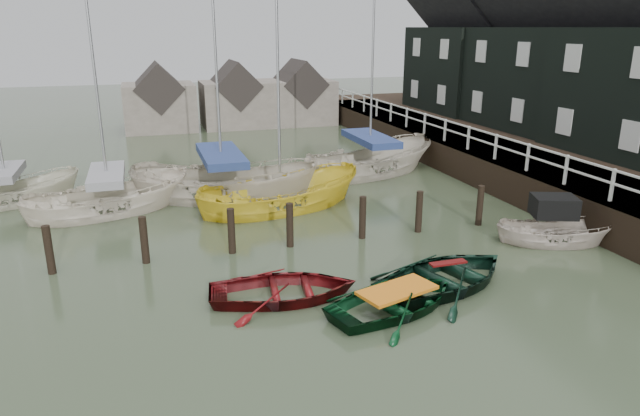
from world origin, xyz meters
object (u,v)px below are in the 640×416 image
object	(u,v)px
sailboat_b	(223,197)
sailboat_c	(281,208)
sailboat_e	(9,202)
rowboat_red	(284,298)
rowboat_dkgreen	(446,286)
motorboat	(554,239)
sailboat_d	(369,172)
rowboat_green	(396,309)
sailboat_a	(111,210)

from	to	relation	value
sailboat_b	sailboat_c	xyz separation A→B (m)	(1.87, -2.00, -0.05)
sailboat_c	sailboat_e	world-z (taller)	sailboat_c
rowboat_red	rowboat_dkgreen	distance (m)	4.29
sailboat_c	motorboat	bearing A→B (deg)	-140.96
rowboat_red	rowboat_dkgreen	size ratio (longest dim) A/B	0.89
rowboat_dkgreen	sailboat_d	bearing A→B (deg)	-30.54
rowboat_dkgreen	sailboat_c	xyz separation A→B (m)	(-2.54, 7.91, 0.01)
rowboat_red	rowboat_green	xyz separation A→B (m)	(2.44, -1.38, 0.00)
rowboat_red	motorboat	distance (m)	9.12
sailboat_c	sailboat_d	world-z (taller)	sailboat_d
sailboat_a	sailboat_e	world-z (taller)	sailboat_a
rowboat_dkgreen	sailboat_b	bearing A→B (deg)	6.16
motorboat	sailboat_c	xyz separation A→B (m)	(-7.34, 6.13, -0.11)
motorboat	sailboat_b	distance (m)	12.29
rowboat_green	motorboat	distance (m)	7.08
rowboat_green	rowboat_dkgreen	world-z (taller)	rowboat_dkgreen
sailboat_a	sailboat_b	xyz separation A→B (m)	(4.22, 0.58, -0.00)
rowboat_dkgreen	sailboat_d	xyz separation A→B (m)	(2.67, 11.86, 0.06)
sailboat_b	rowboat_red	bearing A→B (deg)	-156.25
sailboat_b	sailboat_d	world-z (taller)	sailboat_d
rowboat_red	sailboat_c	size ratio (longest dim) A/B	0.34
rowboat_green	sailboat_d	size ratio (longest dim) A/B	0.32
rowboat_green	rowboat_dkgreen	size ratio (longest dim) A/B	0.87
sailboat_a	sailboat_c	distance (m)	6.26
motorboat	sailboat_d	bearing A→B (deg)	32.80
rowboat_red	sailboat_e	world-z (taller)	sailboat_e
sailboat_d	rowboat_green	bearing A→B (deg)	143.05
sailboat_a	sailboat_d	xyz separation A→B (m)	(11.31, 2.52, -0.00)
rowboat_dkgreen	sailboat_b	world-z (taller)	sailboat_b
rowboat_red	sailboat_e	distance (m)	13.69
sailboat_a	sailboat_c	xyz separation A→B (m)	(6.09, -1.43, -0.05)
rowboat_red	sailboat_d	xyz separation A→B (m)	(6.91, 11.25, 0.06)
motorboat	sailboat_c	size ratio (longest dim) A/B	0.36
sailboat_a	sailboat_c	world-z (taller)	sailboat_c
sailboat_e	sailboat_a	bearing A→B (deg)	-138.40
rowboat_dkgreen	sailboat_a	distance (m)	12.72
rowboat_red	motorboat	world-z (taller)	motorboat
sailboat_c	sailboat_e	xyz separation A→B (m)	(-9.85, 3.70, 0.06)
sailboat_d	sailboat_e	xyz separation A→B (m)	(-15.07, -0.25, 0.01)
rowboat_green	sailboat_c	xyz separation A→B (m)	(-0.75, 8.69, 0.01)
sailboat_a	sailboat_d	size ratio (longest dim) A/B	0.89
sailboat_b	sailboat_d	distance (m)	7.35
motorboat	sailboat_e	world-z (taller)	sailboat_e
rowboat_red	sailboat_b	world-z (taller)	sailboat_b
rowboat_dkgreen	sailboat_d	world-z (taller)	sailboat_d
rowboat_red	sailboat_c	xyz separation A→B (m)	(1.70, 7.30, 0.01)
motorboat	sailboat_d	world-z (taller)	sailboat_d
sailboat_a	rowboat_red	bearing A→B (deg)	-170.08
motorboat	sailboat_b	bearing A→B (deg)	69.43
motorboat	sailboat_d	xyz separation A→B (m)	(-2.13, 10.08, -0.06)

